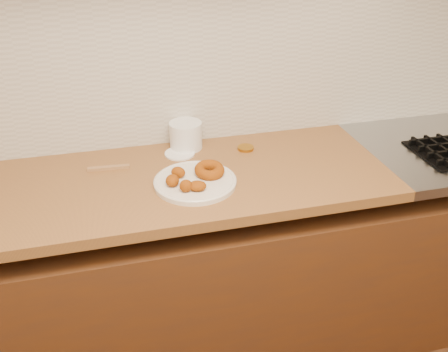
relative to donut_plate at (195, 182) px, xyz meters
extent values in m
cube|color=#B6A78D|center=(0.23, 0.38, 0.44)|extent=(4.00, 0.02, 2.70)
cube|color=#51290F|center=(0.23, 0.07, -0.52)|extent=(3.60, 0.60, 0.77)
cube|color=brown|center=(-0.42, 0.07, -0.03)|extent=(2.30, 0.62, 0.04)
cube|color=beige|center=(0.23, 0.37, 0.29)|extent=(3.60, 0.02, 0.60)
cube|color=black|center=(0.94, -0.01, 0.01)|extent=(0.01, 0.24, 0.02)
cube|color=black|center=(1.00, -0.01, 0.01)|extent=(0.01, 0.24, 0.02)
cube|color=black|center=(1.03, 0.02, 0.01)|extent=(0.24, 0.01, 0.02)
cube|color=black|center=(1.03, 0.08, 0.01)|extent=(0.24, 0.01, 0.02)
cylinder|color=silver|center=(0.00, 0.00, 0.00)|extent=(0.29, 0.29, 0.02)
torus|color=#994705|center=(0.06, 0.03, 0.03)|extent=(0.15, 0.15, 0.05)
ellipsoid|color=#994705|center=(-0.05, 0.03, 0.03)|extent=(0.07, 0.06, 0.04)
ellipsoid|color=#994705|center=(-0.08, -0.02, 0.03)|extent=(0.06, 0.06, 0.04)
ellipsoid|color=#994705|center=(-0.04, -0.07, 0.03)|extent=(0.05, 0.04, 0.04)
ellipsoid|color=#994705|center=(-0.01, -0.07, 0.03)|extent=(0.07, 0.06, 0.03)
cylinder|color=white|center=(0.02, 0.30, 0.05)|extent=(0.16, 0.16, 0.11)
cylinder|color=white|center=(-0.01, 0.24, 0.00)|extent=(0.12, 0.12, 0.01)
cylinder|color=#AB741C|center=(0.25, 0.22, 0.00)|extent=(0.07, 0.07, 0.01)
cube|color=olive|center=(-0.29, 0.19, 0.00)|extent=(0.15, 0.03, 0.01)
camera|label=1|loc=(-0.25, -1.42, 0.84)|focal=38.00mm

